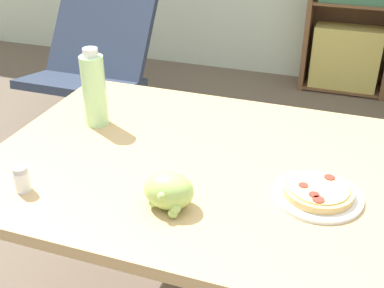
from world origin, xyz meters
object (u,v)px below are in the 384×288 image
drink_bottle (94,89)px  lounge_chair_near (94,87)px  bookshelf (353,10)px  salt_shaker (22,179)px  pizza_on_plate (318,192)px  grape_bunch (169,191)px

drink_bottle → lounge_chair_near: bearing=121.7°
bookshelf → salt_shaker: bearing=-104.3°
salt_shaker → bookshelf: bearing=75.7°
drink_bottle → salt_shaker: (0.01, -0.42, -0.09)m
pizza_on_plate → drink_bottle: 0.78m
pizza_on_plate → lounge_chair_near: size_ratio=0.27×
pizza_on_plate → grape_bunch: (-0.35, -0.16, 0.03)m
grape_bunch → salt_shaker: grape_bunch is taller
grape_bunch → bookshelf: size_ratio=0.10×
pizza_on_plate → bookshelf: bearing=90.4°
salt_shaker → grape_bunch: bearing=9.3°
grape_bunch → lounge_chair_near: lounge_chair_near is taller
salt_shaker → lounge_chair_near: lounge_chair_near is taller
drink_bottle → salt_shaker: 0.43m
grape_bunch → lounge_chair_near: 2.03m
pizza_on_plate → salt_shaker: size_ratio=3.21×
pizza_on_plate → grape_bunch: bearing=-155.2°
lounge_chair_near → drink_bottle: bearing=-58.4°
salt_shaker → lounge_chair_near: bearing=114.9°
pizza_on_plate → drink_bottle: drink_bottle is taller
grape_bunch → bookshelf: bookshelf is taller
salt_shaker → drink_bottle: bearing=91.0°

